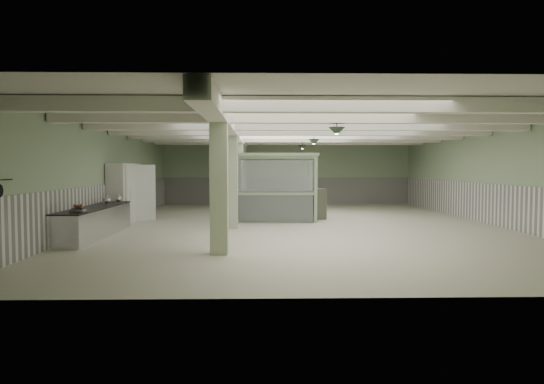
{
  "coord_description": "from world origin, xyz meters",
  "views": [
    {
      "loc": [
        -1.49,
        -17.71,
        2.13
      ],
      "look_at": [
        -1.13,
        -1.94,
        1.3
      ],
      "focal_mm": 32.0,
      "sensor_mm": 36.0,
      "label": 1
    }
  ],
  "objects_px": {
    "filing_cabinet": "(319,204)",
    "prep_counter": "(95,221)",
    "walkin_cooler": "(125,193)",
    "guard_booth": "(275,175)"
  },
  "relations": [
    {
      "from": "prep_counter",
      "to": "walkin_cooler",
      "type": "bearing_deg",
      "value": 91.34
    },
    {
      "from": "walkin_cooler",
      "to": "filing_cabinet",
      "type": "xyz_separation_m",
      "value": [
        7.49,
        1.12,
        -0.53
      ]
    },
    {
      "from": "prep_counter",
      "to": "walkin_cooler",
      "type": "relative_size",
      "value": 1.95
    },
    {
      "from": "walkin_cooler",
      "to": "filing_cabinet",
      "type": "distance_m",
      "value": 7.59
    },
    {
      "from": "prep_counter",
      "to": "guard_booth",
      "type": "xyz_separation_m",
      "value": [
        5.64,
        4.8,
        1.32
      ]
    },
    {
      "from": "guard_booth",
      "to": "walkin_cooler",
      "type": "bearing_deg",
      "value": -167.08
    },
    {
      "from": "filing_cabinet",
      "to": "prep_counter",
      "type": "bearing_deg",
      "value": -167.75
    },
    {
      "from": "prep_counter",
      "to": "guard_booth",
      "type": "distance_m",
      "value": 7.52
    },
    {
      "from": "walkin_cooler",
      "to": "guard_booth",
      "type": "height_order",
      "value": "guard_booth"
    },
    {
      "from": "prep_counter",
      "to": "walkin_cooler",
      "type": "distance_m",
      "value": 3.67
    }
  ]
}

